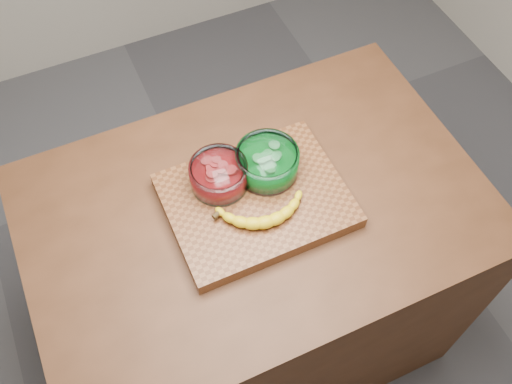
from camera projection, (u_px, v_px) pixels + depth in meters
name	position (u px, v px, depth m)	size (l,w,h in m)	color
ground	(256.00, 327.00, 2.23)	(3.50, 3.50, 0.00)	#4F4E52
counter	(256.00, 278.00, 1.86)	(1.20, 0.80, 0.90)	#4D2B17
cutting_board	(256.00, 201.00, 1.46)	(0.45, 0.35, 0.04)	brown
bowl_red	(219.00, 175.00, 1.44)	(0.15, 0.15, 0.07)	white
bowl_green	(267.00, 162.00, 1.46)	(0.16, 0.16, 0.08)	white
banana	(263.00, 209.00, 1.41)	(0.25, 0.13, 0.04)	gold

